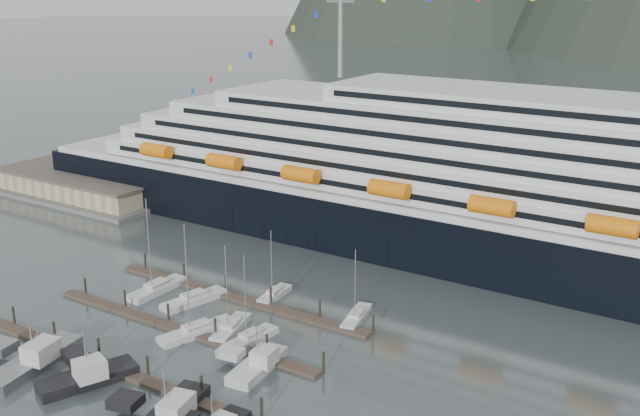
# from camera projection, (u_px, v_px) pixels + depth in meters

# --- Properties ---
(ground) EXTENTS (1600.00, 1600.00, 0.00)m
(ground) POSITION_uv_depth(u_px,v_px,m) (191.00, 348.00, 102.29)
(ground) COLOR #404B4C
(ground) RESTS_ON ground
(cruise_ship) EXTENTS (210.00, 30.40, 50.30)m
(cruise_ship) POSITION_uv_depth(u_px,v_px,m) (539.00, 201.00, 127.17)
(cruise_ship) COLOR black
(cruise_ship) RESTS_ON ground
(warehouse) EXTENTS (46.00, 20.00, 5.80)m
(warehouse) POSITION_uv_depth(u_px,v_px,m) (81.00, 187.00, 172.79)
(warehouse) COLOR #595956
(warehouse) RESTS_ON ground
(dock_near) EXTENTS (48.18, 2.28, 3.20)m
(dock_near) POSITION_uv_depth(u_px,v_px,m) (110.00, 366.00, 96.79)
(dock_near) COLOR #3F3128
(dock_near) RESTS_ON ground
(dock_mid) EXTENTS (48.18, 2.28, 3.20)m
(dock_mid) POSITION_uv_depth(u_px,v_px,m) (179.00, 328.00, 107.22)
(dock_mid) COLOR #3F3128
(dock_mid) RESTS_ON ground
(dock_far) EXTENTS (48.18, 2.28, 3.20)m
(dock_far) POSITION_uv_depth(u_px,v_px,m) (237.00, 297.00, 117.64)
(dock_far) COLOR #3F3128
(dock_far) RESTS_ON ground
(sailboat_b) EXTENTS (5.23, 11.22, 13.64)m
(sailboat_b) POSITION_uv_depth(u_px,v_px,m) (194.00, 300.00, 116.38)
(sailboat_b) COLOR silver
(sailboat_b) RESTS_ON ground
(sailboat_c) EXTENTS (4.90, 9.69, 13.75)m
(sailboat_c) POSITION_uv_depth(u_px,v_px,m) (231.00, 328.00, 106.98)
(sailboat_c) COLOR silver
(sailboat_c) RESTS_ON ground
(sailboat_d) EXTENTS (5.94, 11.96, 15.09)m
(sailboat_d) POSITION_uv_depth(u_px,v_px,m) (197.00, 331.00, 106.02)
(sailboat_d) COLOR silver
(sailboat_d) RESTS_ON ground
(sailboat_e) EXTENTS (2.95, 11.14, 16.45)m
(sailboat_e) POSITION_uv_depth(u_px,v_px,m) (157.00, 289.00, 120.41)
(sailboat_e) COLOR silver
(sailboat_e) RESTS_ON ground
(sailboat_f) EXTENTS (3.17, 7.98, 11.79)m
(sailboat_f) POSITION_uv_depth(u_px,v_px,m) (275.00, 295.00, 118.44)
(sailboat_f) COLOR silver
(sailboat_f) RESTS_ON ground
(sailboat_g) EXTENTS (4.10, 9.25, 11.71)m
(sailboat_g) POSITION_uv_depth(u_px,v_px,m) (356.00, 317.00, 110.61)
(sailboat_g) COLOR silver
(sailboat_g) RESTS_ON ground
(sailboat_h) EXTENTS (3.37, 9.16, 13.54)m
(sailboat_h) POSITION_uv_depth(u_px,v_px,m) (251.00, 339.00, 103.78)
(sailboat_h) COLOR silver
(sailboat_h) RESTS_ON ground
(trawler_a) EXTENTS (11.05, 15.15, 8.10)m
(trawler_a) POSITION_uv_depth(u_px,v_px,m) (33.00, 360.00, 97.04)
(trawler_a) COLOR gray
(trawler_a) RESTS_ON ground
(trawler_b) EXTENTS (10.57, 12.67, 7.88)m
(trawler_b) POSITION_uv_depth(u_px,v_px,m) (87.00, 376.00, 93.11)
(trawler_b) COLOR black
(trawler_b) RESTS_ON ground
(trawler_c) EXTENTS (10.59, 14.63, 7.24)m
(trawler_c) POSITION_uv_depth(u_px,v_px,m) (165.00, 415.00, 84.80)
(trawler_c) COLOR black
(trawler_c) RESTS_ON ground
(trawler_e) EXTENTS (8.31, 10.89, 6.83)m
(trawler_e) POSITION_uv_depth(u_px,v_px,m) (257.00, 364.00, 96.21)
(trawler_e) COLOR silver
(trawler_e) RESTS_ON ground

